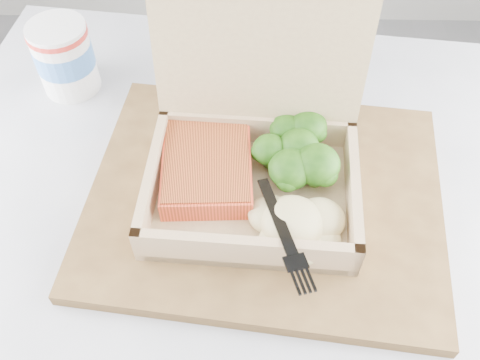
{
  "coord_description": "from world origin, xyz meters",
  "views": [
    {
      "loc": [
        0.73,
        0.31,
        1.19
      ],
      "look_at": [
        0.73,
        0.65,
        0.75
      ],
      "focal_mm": 40.0,
      "sensor_mm": 36.0,
      "label": 1
    }
  ],
  "objects_px": {
    "serving_tray": "(265,197)",
    "takeout_container": "(254,146)",
    "paper_cup": "(64,56)",
    "cafe_table": "(224,301)"
  },
  "relations": [
    {
      "from": "cafe_table",
      "to": "serving_tray",
      "type": "height_order",
      "value": "serving_tray"
    },
    {
      "from": "paper_cup",
      "to": "serving_tray",
      "type": "bearing_deg",
      "value": -36.05
    },
    {
      "from": "cafe_table",
      "to": "paper_cup",
      "type": "distance_m",
      "value": 0.38
    },
    {
      "from": "paper_cup",
      "to": "cafe_table",
      "type": "bearing_deg",
      "value": -47.19
    },
    {
      "from": "serving_tray",
      "to": "takeout_container",
      "type": "xyz_separation_m",
      "value": [
        -0.01,
        0.02,
        0.06
      ]
    },
    {
      "from": "cafe_table",
      "to": "paper_cup",
      "type": "height_order",
      "value": "paper_cup"
    },
    {
      "from": "serving_tray",
      "to": "takeout_container",
      "type": "relative_size",
      "value": 1.65
    },
    {
      "from": "serving_tray",
      "to": "paper_cup",
      "type": "distance_m",
      "value": 0.32
    },
    {
      "from": "takeout_container",
      "to": "paper_cup",
      "type": "height_order",
      "value": "takeout_container"
    },
    {
      "from": "serving_tray",
      "to": "takeout_container",
      "type": "bearing_deg",
      "value": 120.29
    }
  ]
}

